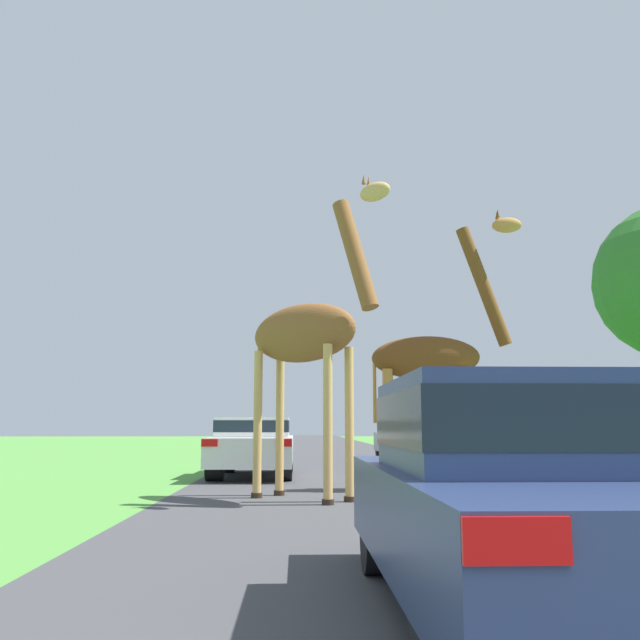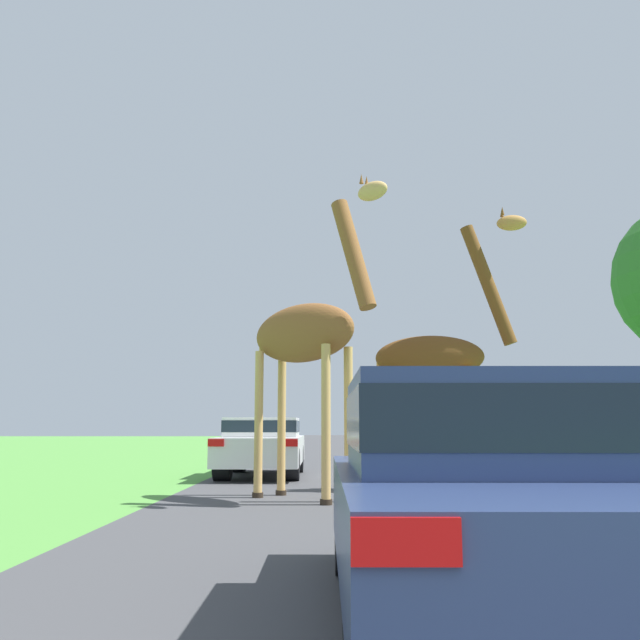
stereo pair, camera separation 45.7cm
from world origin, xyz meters
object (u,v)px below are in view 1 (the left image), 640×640
at_px(car_far_ahead, 254,444).
at_px(sign_post, 574,425).
at_px(car_queue_left, 408,437).
at_px(giraffe_near_road, 308,335).
at_px(car_queue_right, 438,439).
at_px(car_lead_maroon, 537,489).
at_px(giraffe_companion, 433,364).

bearing_deg(car_far_ahead, sign_post, -0.01).
bearing_deg(sign_post, car_far_ahead, 179.99).
bearing_deg(car_queue_left, car_far_ahead, -122.17).
relative_size(giraffe_near_road, car_queue_right, 1.28).
height_order(car_lead_maroon, car_queue_right, car_queue_right).
bearing_deg(giraffe_companion, giraffe_near_road, -46.66).
bearing_deg(car_lead_maroon, car_far_ahead, 102.07).
height_order(giraffe_companion, car_far_ahead, giraffe_companion).
bearing_deg(giraffe_near_road, giraffe_companion, 166.01).
xyz_separation_m(car_lead_maroon, car_queue_left, (2.42, 19.91, 0.01)).
bearing_deg(sign_post, car_queue_left, 109.23).
height_order(car_queue_right, car_far_ahead, car_queue_right).
bearing_deg(car_lead_maroon, car_queue_left, 83.07).
xyz_separation_m(giraffe_near_road, giraffe_companion, (2.40, 1.60, -0.33)).
xyz_separation_m(giraffe_companion, car_queue_left, (1.37, 11.58, -1.54)).
height_order(giraffe_companion, car_lead_maroon, giraffe_companion).
distance_m(giraffe_companion, car_lead_maroon, 8.54).
bearing_deg(sign_post, car_lead_maroon, -113.37).
xyz_separation_m(car_far_ahead, sign_post, (7.74, -0.00, 0.46)).
xyz_separation_m(car_queue_left, car_far_ahead, (-4.98, -7.92, -0.04)).
height_order(giraffe_near_road, sign_post, giraffe_near_road).
relative_size(giraffe_companion, car_lead_maroon, 1.25).
bearing_deg(car_queue_right, giraffe_near_road, -115.50).
distance_m(giraffe_near_road, car_lead_maroon, 7.12).
relative_size(car_lead_maroon, sign_post, 2.45).
height_order(giraffe_companion, car_queue_right, giraffe_companion).
distance_m(car_queue_left, sign_post, 8.40).
distance_m(giraffe_companion, car_queue_left, 11.76).
distance_m(car_queue_right, car_queue_left, 5.29).
distance_m(giraffe_near_road, giraffe_companion, 2.91).
distance_m(giraffe_near_road, car_queue_left, 13.84).
distance_m(car_queue_right, car_far_ahead, 5.63).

